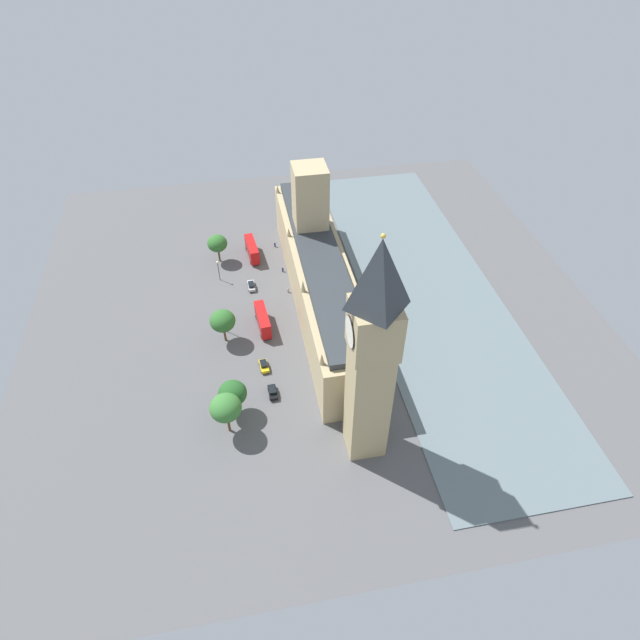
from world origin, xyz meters
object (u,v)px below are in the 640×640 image
street_lamp_slot_13 (225,319)px  pedestrian_trailing (283,270)px  plane_tree_slot_10 (226,408)px  double_decker_bus_far_end (263,320)px  car_black_under_trees (273,392)px  clock_tower (372,355)px  double_decker_bus_corner (252,249)px  car_yellow_cab_opposite_hall (264,366)px  plane_tree_leading (233,393)px  pedestrian_kerbside (288,290)px  plane_tree_slot_11 (217,243)px  street_lamp_slot_12 (218,267)px  parliament_building (319,273)px  car_silver_by_river_gate (251,286)px  pedestrian_near_tower (275,245)px  plane_tree_midblock (223,321)px

street_lamp_slot_13 → pedestrian_trailing: bearing=-127.6°
plane_tree_slot_10 → double_decker_bus_far_end: bearing=-108.9°
car_black_under_trees → street_lamp_slot_13: 24.36m
clock_tower → double_decker_bus_corner: 76.03m
car_yellow_cab_opposite_hall → plane_tree_leading: plane_tree_leading is taller
pedestrian_kerbside → plane_tree_slot_11: bearing=97.8°
double_decker_bus_corner → street_lamp_slot_13: 32.77m
pedestrian_trailing → plane_tree_slot_10: size_ratio=0.15×
plane_tree_slot_10 → street_lamp_slot_12: size_ratio=1.62×
parliament_building → clock_tower: size_ratio=1.50×
plane_tree_leading → plane_tree_slot_11: bearing=-89.3°
plane_tree_slot_10 → car_silver_by_river_gate: bearing=-100.7°
plane_tree_slot_10 → street_lamp_slot_13: (-1.24, -30.48, -3.13)m
double_decker_bus_corner → plane_tree_leading: plane_tree_leading is taller
pedestrian_kerbside → street_lamp_slot_13: 21.96m
double_decker_bus_far_end → plane_tree_slot_11: (9.56, -30.93, 3.52)m
parliament_building → plane_tree_leading: bearing=53.6°
pedestrian_trailing → street_lamp_slot_12: street_lamp_slot_12 is taller
parliament_building → street_lamp_slot_13: size_ratio=12.05×
pedestrian_near_tower → plane_tree_midblock: size_ratio=0.18×
car_black_under_trees → clock_tower: bearing=133.8°
clock_tower → car_yellow_cab_opposite_hall: 40.04m
clock_tower → double_decker_bus_corner: (16.50, -70.21, -24.04)m
car_black_under_trees → plane_tree_leading: (8.60, 3.36, 5.35)m
plane_tree_slot_10 → street_lamp_slot_13: plane_tree_slot_10 is taller
street_lamp_slot_13 → pedestrian_near_tower: bearing=-115.2°
clock_tower → car_silver_by_river_gate: clock_tower is taller
pedestrian_trailing → plane_tree_midblock: 31.42m
clock_tower → car_black_under_trees: (16.93, -16.47, -25.79)m
double_decker_bus_far_end → car_silver_by_river_gate: bearing=90.8°
street_lamp_slot_13 → double_decker_bus_far_end: bearing=-180.0°
plane_tree_midblock → street_lamp_slot_13: bearing=-100.9°
car_silver_by_river_gate → plane_tree_leading: bearing=-101.4°
plane_tree_midblock → plane_tree_slot_10: (0.68, 27.56, 1.10)m
pedestrian_trailing → street_lamp_slot_13: (17.20, 22.34, 3.79)m
clock_tower → car_silver_by_river_gate: 63.67m
double_decker_bus_corner → double_decker_bus_far_end: 31.36m
car_yellow_cab_opposite_hall → plane_tree_midblock: size_ratio=0.46×
parliament_building → double_decker_bus_corner: size_ratio=7.26×
car_silver_by_river_gate → plane_tree_slot_11: 17.38m
clock_tower → car_black_under_trees: bearing=-44.2°
car_black_under_trees → plane_tree_slot_11: size_ratio=0.49×
parliament_building → car_black_under_trees: size_ratio=18.24×
street_lamp_slot_12 → plane_tree_slot_10: bearing=89.5°
plane_tree_leading → plane_tree_slot_10: 5.17m
double_decker_bus_far_end → street_lamp_slot_13: street_lamp_slot_13 is taller
pedestrian_trailing → double_decker_bus_corner: bearing=-153.1°
double_decker_bus_corner → pedestrian_near_tower: double_decker_bus_corner is taller
parliament_building → plane_tree_slot_10: bearing=55.6°
pedestrian_trailing → pedestrian_near_tower: bearing=168.7°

